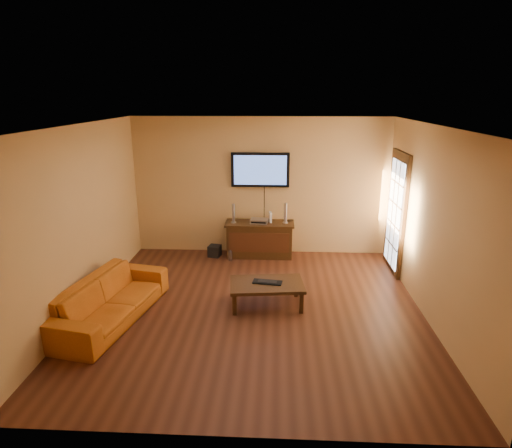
# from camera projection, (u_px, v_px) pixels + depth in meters

# --- Properties ---
(ground_plane) EXTENTS (5.00, 5.00, 0.00)m
(ground_plane) POSITION_uv_depth(u_px,v_px,m) (253.00, 309.00, 6.42)
(ground_plane) COLOR #3C1D10
(ground_plane) RESTS_ON ground
(room_walls) EXTENTS (5.00, 5.00, 5.00)m
(room_walls) POSITION_uv_depth(u_px,v_px,m) (256.00, 191.00, 6.53)
(room_walls) COLOR tan
(room_walls) RESTS_ON ground
(french_door) EXTENTS (0.07, 1.02, 2.22)m
(french_door) POSITION_uv_depth(u_px,v_px,m) (396.00, 214.00, 7.62)
(french_door) COLOR black
(french_door) RESTS_ON ground
(media_console) EXTENTS (1.34, 0.51, 0.69)m
(media_console) POSITION_uv_depth(u_px,v_px,m) (260.00, 239.00, 8.46)
(media_console) COLOR black
(media_console) RESTS_ON ground
(television) EXTENTS (1.13, 0.08, 0.67)m
(television) POSITION_uv_depth(u_px,v_px,m) (260.00, 170.00, 8.27)
(television) COLOR black
(television) RESTS_ON ground
(coffee_table) EXTENTS (1.16, 0.77, 0.37)m
(coffee_table) POSITION_uv_depth(u_px,v_px,m) (267.00, 286.00, 6.46)
(coffee_table) COLOR black
(coffee_table) RESTS_ON ground
(sofa) EXTENTS (0.99, 2.16, 0.81)m
(sofa) POSITION_uv_depth(u_px,v_px,m) (109.00, 293.00, 6.04)
(sofa) COLOR #B95C14
(sofa) RESTS_ON ground
(speaker_left) EXTENTS (0.10, 0.10, 0.38)m
(speaker_left) POSITION_uv_depth(u_px,v_px,m) (233.00, 214.00, 8.31)
(speaker_left) COLOR silver
(speaker_left) RESTS_ON media_console
(speaker_right) EXTENTS (0.11, 0.11, 0.40)m
(speaker_right) POSITION_uv_depth(u_px,v_px,m) (286.00, 214.00, 8.29)
(speaker_right) COLOR silver
(speaker_right) RESTS_ON media_console
(av_receiver) EXTENTS (0.36, 0.28, 0.08)m
(av_receiver) POSITION_uv_depth(u_px,v_px,m) (259.00, 221.00, 8.34)
(av_receiver) COLOR silver
(av_receiver) RESTS_ON media_console
(game_console) EXTENTS (0.07, 0.15, 0.20)m
(game_console) POSITION_uv_depth(u_px,v_px,m) (270.00, 217.00, 8.36)
(game_console) COLOR white
(game_console) RESTS_ON media_console
(subwoofer) EXTENTS (0.26, 0.26, 0.22)m
(subwoofer) POSITION_uv_depth(u_px,v_px,m) (215.00, 251.00, 8.50)
(subwoofer) COLOR black
(subwoofer) RESTS_ON ground
(bottle) EXTENTS (0.07, 0.07, 0.22)m
(bottle) POSITION_uv_depth(u_px,v_px,m) (230.00, 256.00, 8.28)
(bottle) COLOR white
(bottle) RESTS_ON ground
(keyboard) EXTENTS (0.46, 0.23, 0.03)m
(keyboard) POSITION_uv_depth(u_px,v_px,m) (267.00, 282.00, 6.45)
(keyboard) COLOR black
(keyboard) RESTS_ON coffee_table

